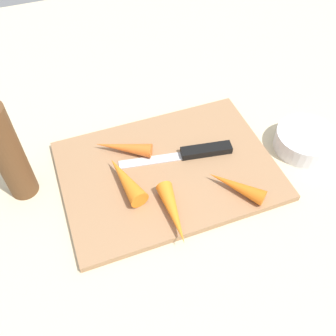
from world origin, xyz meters
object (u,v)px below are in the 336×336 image
(carrot_short, at_px, (125,179))
(pepper_grinder, at_px, (8,154))
(cutting_board, at_px, (168,170))
(carrot_shortest, at_px, (236,186))
(carrot_long, at_px, (123,147))
(small_bowl, at_px, (305,140))
(knife, at_px, (199,152))
(carrot_longest, at_px, (174,213))

(carrot_short, xyz_separation_m, pepper_grinder, (-0.16, 0.06, 0.06))
(cutting_board, relative_size, carrot_shortest, 3.75)
(carrot_long, bearing_deg, carrot_short, 106.18)
(carrot_short, height_order, small_bowl, carrot_short)
(carrot_short, bearing_deg, carrot_long, -25.34)
(knife, xyz_separation_m, pepper_grinder, (-0.30, 0.04, 0.07))
(cutting_board, height_order, carrot_longest, carrot_longest)
(carrot_long, bearing_deg, knife, -172.29)
(carrot_long, distance_m, small_bowl, 0.33)
(carrot_shortest, height_order, pepper_grinder, pepper_grinder)
(knife, xyz_separation_m, carrot_shortest, (0.02, -0.09, 0.01))
(carrot_long, relative_size, carrot_short, 1.00)
(carrot_long, bearing_deg, carrot_longest, 131.94)
(cutting_board, height_order, pepper_grinder, pepper_grinder)
(carrot_shortest, bearing_deg, knife, -24.57)
(knife, height_order, small_bowl, small_bowl)
(carrot_short, distance_m, pepper_grinder, 0.18)
(carrot_long, distance_m, pepper_grinder, 0.19)
(cutting_board, relative_size, pepper_grinder, 2.03)
(cutting_board, xyz_separation_m, carrot_short, (-0.08, -0.01, 0.02))
(knife, bearing_deg, cutting_board, 19.94)
(knife, height_order, carrot_shortest, carrot_shortest)
(knife, distance_m, carrot_shortest, 0.10)
(small_bowl, bearing_deg, carrot_shortest, -162.44)
(cutting_board, xyz_separation_m, small_bowl, (0.25, -0.03, 0.01))
(knife, height_order, carrot_long, carrot_long)
(carrot_longest, relative_size, carrot_shortest, 1.10)
(carrot_longest, bearing_deg, carrot_shortest, 100.91)
(knife, relative_size, small_bowl, 1.87)
(carrot_long, bearing_deg, carrot_shortest, 165.20)
(cutting_board, distance_m, carrot_longest, 0.10)
(carrot_long, relative_size, small_bowl, 0.94)
(cutting_board, bearing_deg, small_bowl, -6.77)
(cutting_board, distance_m, knife, 0.06)
(carrot_longest, bearing_deg, cutting_board, 168.42)
(cutting_board, distance_m, carrot_shortest, 0.12)
(knife, bearing_deg, carrot_short, 17.95)
(knife, bearing_deg, small_bowl, 176.96)
(cutting_board, relative_size, small_bowl, 3.36)
(knife, distance_m, carrot_short, 0.14)
(knife, distance_m, small_bowl, 0.19)
(cutting_board, bearing_deg, carrot_longest, -105.46)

